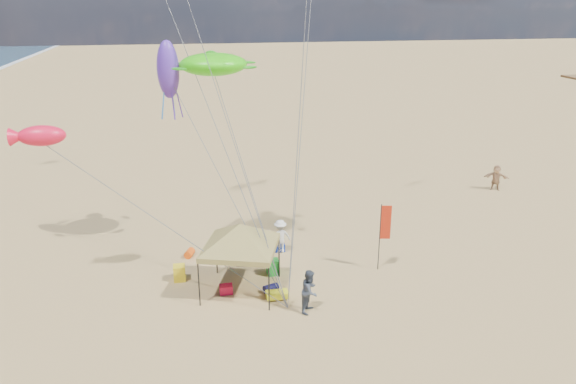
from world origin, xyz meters
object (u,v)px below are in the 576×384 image
at_px(person_near_b, 310,291).
at_px(person_near_c, 280,237).
at_px(chair_green, 273,267).
at_px(chair_yellow, 179,273).
at_px(cooler_red, 226,289).
at_px(person_near_a, 268,247).
at_px(person_far_c, 496,178).
at_px(feather_flag, 384,227).
at_px(cooler_blue, 279,247).
at_px(beach_cart, 277,294).
at_px(canopy_tent, 240,227).

relative_size(person_near_b, person_near_c, 1.05).
xyz_separation_m(chair_green, chair_yellow, (-4.07, 0.23, 0.00)).
height_order(cooler_red, person_near_a, person_near_a).
xyz_separation_m(person_near_a, person_near_b, (0.95, -4.38, 0.03)).
bearing_deg(person_near_c, person_far_c, -170.06).
xyz_separation_m(feather_flag, person_near_c, (-4.19, 2.60, -1.26)).
height_order(cooler_red, person_near_c, person_near_c).
bearing_deg(person_far_c, cooler_red, -124.76).
relative_size(cooler_red, cooler_blue, 1.00).
distance_m(cooler_red, chair_green, 2.56).
bearing_deg(beach_cart, person_near_b, -46.43).
bearing_deg(chair_green, cooler_red, -149.19).
height_order(beach_cart, person_far_c, person_far_c).
distance_m(canopy_tent, chair_yellow, 3.87).
distance_m(chair_green, person_near_c, 2.29).
xyz_separation_m(cooler_red, person_near_b, (3.10, -2.00, 0.69)).
bearing_deg(beach_cart, person_far_c, 33.81).
bearing_deg(cooler_blue, person_near_c, -82.76).
xyz_separation_m(canopy_tent, cooler_blue, (2.23, 3.48, -2.71)).
relative_size(canopy_tent, feather_flag, 1.71).
height_order(beach_cart, person_near_b, person_near_b).
relative_size(chair_yellow, person_near_a, 0.41).
height_order(chair_green, person_far_c, person_far_c).
height_order(cooler_red, chair_yellow, chair_yellow).
bearing_deg(chair_yellow, feather_flag, -4.53).
bearing_deg(feather_flag, chair_yellow, 175.47).
bearing_deg(canopy_tent, person_near_a, 56.44).
bearing_deg(cooler_red, person_near_b, -32.75).
distance_m(feather_flag, cooler_red, 7.40).
bearing_deg(cooler_red, person_near_a, 47.86).
distance_m(canopy_tent, cooler_blue, 4.94).
relative_size(feather_flag, cooler_red, 5.83).
distance_m(chair_green, person_near_a, 1.19).
bearing_deg(beach_cart, feather_flag, 18.11).
relative_size(person_near_a, person_near_b, 0.97).
height_order(chair_yellow, person_near_b, person_near_b).
height_order(person_near_c, person_far_c, person_near_c).
distance_m(beach_cart, person_far_c, 19.39).
relative_size(canopy_tent, cooler_blue, 9.95).
bearing_deg(person_near_a, cooler_red, 46.79).
xyz_separation_m(feather_flag, cooler_blue, (-4.21, 2.79, -1.91)).
height_order(cooler_blue, person_near_b, person_near_b).
xyz_separation_m(canopy_tent, person_near_c, (2.25, 3.30, -2.06)).
distance_m(cooler_blue, person_near_a, 1.57).
height_order(feather_flag, person_near_c, feather_flag).
bearing_deg(cooler_blue, canopy_tent, -122.67).
bearing_deg(person_near_b, person_near_a, 47.28).
bearing_deg(cooler_red, person_near_c, 49.60).
relative_size(beach_cart, person_near_b, 0.51).
xyz_separation_m(cooler_blue, person_near_c, (0.02, -0.18, 0.65)).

